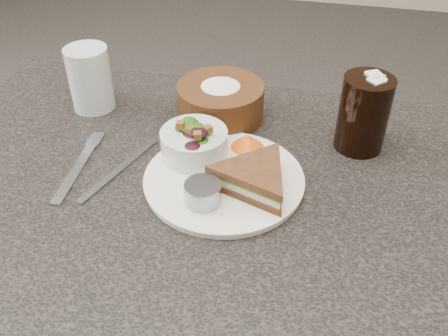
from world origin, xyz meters
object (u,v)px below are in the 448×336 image
Objects in this scene: dinner_plate at (224,180)px; dressing_ramekin at (203,193)px; water_glass at (90,79)px; dining_table at (203,321)px; cola_glass at (364,111)px; sandwich at (255,178)px; salad_bowl at (194,139)px; bread_basket at (221,96)px.

dinner_plate is 0.07m from dressing_ramekin.
dining_table is at bearing -35.27° from water_glass.
dressing_ramekin is at bearing -136.04° from cola_glass.
sandwich reaches higher than dressing_ramekin.
dressing_ramekin is (0.04, -0.11, -0.02)m from salad_bowl.
sandwich is 1.37× the size of salad_bowl.
water_glass is at bearing 177.85° from cola_glass.
cola_glass is 1.18× the size of water_glass.
dressing_ramekin is 0.46× the size of water_glass.
dining_table is 0.41m from dressing_ramekin.
salad_bowl is 0.77× the size of cola_glass.
dining_table is at bearing -146.18° from cola_glass.
bread_basket is 1.12× the size of cola_glass.
bread_basket is at bearing 135.74° from sandwich.
cola_glass reaches higher than dining_table.
dinner_plate is at bearing -75.14° from bread_basket.
bread_basket is (-0.05, 0.19, 0.04)m from dinner_plate.
salad_bowl is at bearing 142.93° from dinner_plate.
water_glass is (-0.26, 0.19, 0.44)m from dining_table.
bread_basket reaches higher than dining_table.
dinner_plate is 4.53× the size of dressing_ramekin.
dinner_plate is 0.27m from cola_glass.
dressing_ramekin is 0.26m from bread_basket.
dining_table is 6.84× the size of cola_glass.
water_glass is (-0.52, 0.02, -0.01)m from cola_glass.
bread_basket is 0.26m from water_glass.
cola_glass is at bearing 33.82° from dining_table.
dining_table is 8.82× the size of salad_bowl.
cola_glass is at bearing -8.21° from bread_basket.
bread_basket reaches higher than dinner_plate.
sandwich is 1.25× the size of water_glass.
dinner_plate is 0.20m from bread_basket.
cola_glass is (0.27, 0.11, 0.03)m from salad_bowl.
cola_glass reaches higher than bread_basket.
dinner_plate is at bearing -176.94° from sandwich.
dressing_ramekin is 0.35× the size of bread_basket.
salad_bowl reaches higher than dinner_plate.
water_glass reaches higher than salad_bowl.
dinner_plate is 2.27× the size of salad_bowl.
dining_table is at bearing -161.98° from dinner_plate.
sandwich is at bearing -1.14° from dining_table.
sandwich reaches higher than dining_table.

